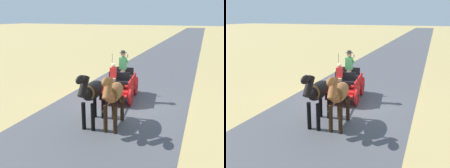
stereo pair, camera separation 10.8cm
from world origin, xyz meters
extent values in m
plane|color=tan|center=(0.00, 0.00, 0.00)|extent=(200.00, 200.00, 0.00)
cube|color=#4C4C51|center=(0.00, 0.00, 0.00)|extent=(6.16, 160.00, 0.01)
cube|color=red|center=(0.26, -0.66, 0.66)|extent=(1.48, 2.34, 0.12)
cube|color=red|center=(-0.31, -0.74, 0.94)|extent=(0.34, 2.08, 0.44)
cube|color=red|center=(0.82, -0.59, 0.94)|extent=(0.34, 2.08, 0.44)
cube|color=red|center=(0.10, 0.55, 0.56)|extent=(1.10, 0.38, 0.08)
cube|color=red|center=(0.42, -1.85, 0.48)|extent=(0.74, 0.29, 0.06)
cube|color=black|center=(0.18, -0.06, 1.04)|extent=(1.06, 0.49, 0.14)
cube|color=black|center=(0.20, -0.24, 1.26)|extent=(1.02, 0.22, 0.44)
cube|color=black|center=(0.32, -1.15, 1.04)|extent=(1.06, 0.49, 0.14)
cube|color=black|center=(0.35, -1.33, 1.26)|extent=(1.02, 0.22, 0.44)
cylinder|color=red|center=(-0.49, 0.01, 0.48)|extent=(0.23, 0.96, 0.96)
cylinder|color=black|center=(-0.49, 0.01, 0.48)|extent=(0.15, 0.23, 0.21)
cylinder|color=red|center=(0.80, 0.19, 0.48)|extent=(0.23, 0.96, 0.96)
cylinder|color=black|center=(0.80, 0.19, 0.48)|extent=(0.15, 0.23, 0.21)
cylinder|color=red|center=(-0.28, -1.51, 0.48)|extent=(0.23, 0.96, 0.96)
cylinder|color=black|center=(-0.28, -1.51, 0.48)|extent=(0.15, 0.23, 0.21)
cylinder|color=red|center=(1.00, -1.34, 0.48)|extent=(0.23, 0.96, 0.96)
cylinder|color=black|center=(1.00, -1.34, 0.48)|extent=(0.15, 0.23, 0.21)
cylinder|color=brown|center=(-0.03, 1.52, 0.61)|extent=(0.34, 1.99, 0.07)
cylinder|color=black|center=(0.47, -0.02, 1.74)|extent=(0.02, 0.02, 1.30)
cylinder|color=#998466|center=(0.07, -0.36, 1.17)|extent=(0.22, 0.22, 0.90)
cube|color=#387F47|center=(0.07, -0.36, 1.90)|extent=(0.37, 0.26, 0.56)
sphere|color=#9E7051|center=(0.07, -0.36, 2.30)|extent=(0.22, 0.22, 0.22)
cylinder|color=black|center=(0.07, -0.36, 2.40)|extent=(0.36, 0.36, 0.01)
cylinder|color=black|center=(0.07, -0.36, 2.45)|extent=(0.20, 0.20, 0.10)
cylinder|color=#387F47|center=(-0.12, -0.34, 2.08)|extent=(0.27, 0.11, 0.32)
cube|color=black|center=(-0.18, -0.33, 2.28)|extent=(0.03, 0.07, 0.14)
cube|color=#998466|center=(0.41, 0.09, 1.18)|extent=(0.32, 0.35, 0.14)
cube|color=red|center=(0.43, -0.03, 1.49)|extent=(0.32, 0.24, 0.48)
sphere|color=tan|center=(0.43, -0.03, 1.84)|extent=(0.20, 0.20, 0.20)
ellipsoid|color=brown|center=(-0.55, 2.26, 1.37)|extent=(0.74, 1.62, 0.64)
cylinder|color=black|center=(-0.79, 2.78, 0.53)|extent=(0.15, 0.15, 1.05)
cylinder|color=black|center=(-0.43, 2.82, 0.53)|extent=(0.15, 0.15, 1.05)
cylinder|color=black|center=(-0.66, 1.69, 0.53)|extent=(0.15, 0.15, 1.05)
cylinder|color=black|center=(-0.30, 1.74, 0.53)|extent=(0.15, 0.15, 1.05)
cylinder|color=brown|center=(-0.65, 3.09, 1.77)|extent=(0.34, 0.67, 0.73)
ellipsoid|color=brown|center=(-0.67, 3.31, 2.07)|extent=(0.28, 0.56, 0.28)
cube|color=black|center=(-0.64, 3.07, 1.81)|extent=(0.12, 0.51, 0.56)
cylinder|color=black|center=(-0.46, 1.52, 1.07)|extent=(0.11, 0.11, 0.70)
torus|color=brown|center=(-0.61, 2.80, 1.45)|extent=(0.55, 0.14, 0.55)
ellipsoid|color=black|center=(0.26, 2.36, 1.37)|extent=(0.69, 1.60, 0.64)
cylinder|color=black|center=(0.04, 2.89, 0.53)|extent=(0.15, 0.15, 1.05)
cylinder|color=black|center=(0.40, 2.92, 0.53)|extent=(0.15, 0.15, 1.05)
cylinder|color=black|center=(0.13, 1.81, 0.53)|extent=(0.15, 0.15, 1.05)
cylinder|color=black|center=(0.49, 1.84, 0.53)|extent=(0.15, 0.15, 1.05)
cylinder|color=black|center=(0.19, 3.20, 1.77)|extent=(0.31, 0.67, 0.73)
ellipsoid|color=black|center=(0.17, 3.42, 2.07)|extent=(0.26, 0.56, 0.28)
cube|color=black|center=(0.19, 3.18, 1.81)|extent=(0.10, 0.51, 0.56)
cylinder|color=black|center=(0.32, 1.63, 1.07)|extent=(0.11, 0.11, 0.70)
torus|color=brown|center=(0.22, 2.91, 1.45)|extent=(0.55, 0.12, 0.55)
camera|label=1|loc=(-3.40, 9.40, 4.03)|focal=35.56mm
camera|label=2|loc=(-3.50, 9.36, 4.03)|focal=35.56mm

